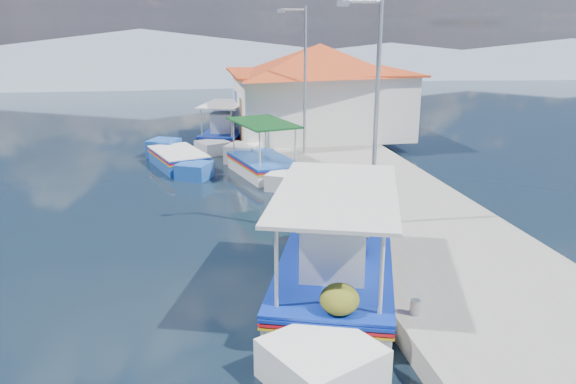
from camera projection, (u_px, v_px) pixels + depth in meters
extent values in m
plane|color=black|center=(209.00, 285.00, 13.01)|extent=(160.00, 160.00, 0.00)
cube|color=gray|center=(370.00, 189.00, 19.60)|extent=(5.00, 44.00, 0.50)
cylinder|color=#A5A8AD|center=(415.00, 307.00, 10.65)|extent=(0.20, 0.20, 0.30)
cylinder|color=#A5A8AD|center=(344.00, 220.00, 15.36)|extent=(0.20, 0.20, 0.30)
cylinder|color=#A5A8AD|center=(300.00, 167.00, 21.00)|extent=(0.20, 0.20, 0.30)
cylinder|color=#A5A8AD|center=(275.00, 136.00, 26.65)|extent=(0.20, 0.20, 0.30)
cube|color=silver|center=(334.00, 290.00, 12.26)|extent=(3.75, 5.18, 1.02)
cube|color=silver|center=(269.00, 239.00, 14.80)|extent=(2.28, 2.28, 1.13)
cube|color=silver|center=(430.00, 358.00, 9.76)|extent=(2.21, 2.21, 0.97)
cube|color=#0B2796|center=(335.00, 270.00, 12.12)|extent=(3.86, 5.33, 0.06)
cube|color=red|center=(335.00, 274.00, 12.15)|extent=(3.86, 5.33, 0.05)
cube|color=gold|center=(334.00, 277.00, 12.17)|extent=(3.86, 5.33, 0.04)
cube|color=#0B2796|center=(335.00, 267.00, 12.10)|extent=(3.87, 5.29, 0.05)
cube|color=brown|center=(335.00, 268.00, 12.11)|extent=(3.54, 5.03, 0.05)
cube|color=silver|center=(344.00, 248.00, 11.67)|extent=(1.68, 1.74, 1.18)
cube|color=silver|center=(345.00, 220.00, 11.49)|extent=(1.83, 1.88, 0.06)
cylinder|color=beige|center=(255.00, 212.00, 13.05)|extent=(0.08, 0.08, 1.72)
cylinder|color=beige|center=(323.00, 200.00, 13.94)|extent=(0.08, 0.08, 1.72)
cylinder|color=beige|center=(353.00, 275.00, 9.78)|extent=(0.08, 0.08, 1.72)
cylinder|color=beige|center=(434.00, 254.00, 10.67)|extent=(0.08, 0.08, 1.72)
cube|color=silver|center=(337.00, 192.00, 11.61)|extent=(3.86, 5.21, 0.08)
ellipsoid|color=#4F5115|center=(284.00, 236.00, 13.07)|extent=(0.82, 0.90, 0.61)
ellipsoid|color=#4F5115|center=(300.00, 226.00, 13.89)|extent=(0.69, 0.76, 0.52)
ellipsoid|color=#4F5115|center=(402.00, 290.00, 10.52)|extent=(0.73, 0.80, 0.55)
sphere|color=#DC4406|center=(359.00, 216.00, 12.92)|extent=(0.43, 0.43, 0.43)
cube|color=silver|center=(264.00, 170.00, 22.41)|extent=(2.63, 3.75, 0.87)
cube|color=silver|center=(270.00, 154.00, 24.56)|extent=(1.80, 1.80, 0.96)
cube|color=silver|center=(257.00, 185.00, 20.30)|extent=(1.75, 1.75, 0.82)
cube|color=#0B2796|center=(263.00, 160.00, 22.29)|extent=(2.70, 3.86, 0.05)
cube|color=red|center=(263.00, 162.00, 22.31)|extent=(2.70, 3.86, 0.05)
cube|color=gold|center=(264.00, 163.00, 22.33)|extent=(2.70, 3.86, 0.04)
cube|color=#1C50AD|center=(263.00, 158.00, 22.27)|extent=(2.71, 3.83, 0.05)
cube|color=brown|center=(263.00, 159.00, 22.28)|extent=(2.47, 3.65, 0.05)
cylinder|color=beige|center=(250.00, 134.00, 23.48)|extent=(0.06, 0.06, 1.46)
cylinder|color=beige|center=(285.00, 134.00, 23.38)|extent=(0.06, 0.06, 1.46)
cylinder|color=beige|center=(239.00, 149.00, 20.76)|extent=(0.06, 0.06, 1.46)
cylinder|color=beige|center=(278.00, 149.00, 20.66)|extent=(0.06, 0.06, 1.46)
cube|color=#0C3C16|center=(263.00, 123.00, 21.86)|extent=(2.71, 3.77, 0.06)
cube|color=#1C50AD|center=(179.00, 162.00, 23.57)|extent=(2.56, 3.53, 0.88)
cube|color=#1C50AD|center=(193.00, 149.00, 25.55)|extent=(1.62, 1.62, 0.98)
cube|color=#1C50AD|center=(162.00, 175.00, 21.62)|extent=(1.58, 1.58, 0.84)
cube|color=#0B2796|center=(178.00, 153.00, 23.45)|extent=(2.64, 3.63, 0.06)
cube|color=red|center=(178.00, 155.00, 23.47)|extent=(2.64, 3.63, 0.05)
cube|color=gold|center=(178.00, 156.00, 23.49)|extent=(2.64, 3.63, 0.04)
cube|color=silver|center=(178.00, 151.00, 23.43)|extent=(2.64, 3.61, 0.05)
cube|color=brown|center=(178.00, 152.00, 23.44)|extent=(2.41, 3.43, 0.05)
cube|color=silver|center=(225.00, 140.00, 28.15)|extent=(2.86, 3.90, 0.82)
cube|color=silver|center=(208.00, 130.00, 30.07)|extent=(1.76, 1.76, 0.91)
cube|color=silver|center=(244.00, 148.00, 26.26)|extent=(1.71, 1.71, 0.78)
cube|color=#0B2796|center=(225.00, 132.00, 28.04)|extent=(2.94, 4.02, 0.05)
cube|color=red|center=(225.00, 134.00, 28.06)|extent=(2.94, 4.02, 0.04)
cube|color=gold|center=(225.00, 135.00, 28.08)|extent=(2.94, 4.02, 0.03)
cube|color=#0B2796|center=(225.00, 131.00, 28.02)|extent=(2.95, 3.99, 0.04)
cube|color=brown|center=(225.00, 132.00, 28.03)|extent=(2.70, 3.79, 0.04)
cube|color=silver|center=(227.00, 123.00, 27.67)|extent=(1.31, 1.39, 0.95)
cube|color=silver|center=(226.00, 113.00, 27.53)|extent=(1.43, 1.50, 0.05)
cylinder|color=beige|center=(200.00, 115.00, 28.71)|extent=(0.06, 0.06, 1.39)
cylinder|color=beige|center=(226.00, 113.00, 29.40)|extent=(0.06, 0.06, 1.39)
cylinder|color=beige|center=(222.00, 124.00, 26.26)|extent=(0.06, 0.06, 1.39)
cylinder|color=beige|center=(250.00, 121.00, 26.94)|extent=(0.06, 0.06, 1.39)
cube|color=silver|center=(224.00, 104.00, 27.63)|extent=(2.94, 3.93, 0.06)
cube|color=silver|center=(319.00, 104.00, 27.61)|extent=(8.00, 6.00, 3.00)
cube|color=#CB411C|center=(320.00, 72.00, 27.16)|extent=(8.64, 6.48, 0.10)
pyramid|color=#CB411C|center=(320.00, 58.00, 26.98)|extent=(10.49, 10.49, 1.40)
cube|color=brown|center=(241.00, 120.00, 26.13)|extent=(0.06, 1.00, 2.00)
cube|color=#0B2796|center=(236.00, 100.00, 28.31)|extent=(0.06, 1.20, 0.90)
cylinder|color=#A5A8AD|center=(376.00, 116.00, 14.67)|extent=(0.12, 0.12, 6.00)
cylinder|color=#A5A8AD|center=(362.00, 1.00, 13.75)|extent=(1.00, 0.08, 0.08)
cube|color=#A5A8AD|center=(342.00, 3.00, 13.68)|extent=(0.30, 0.14, 0.14)
cylinder|color=#A5A8AD|center=(305.00, 82.00, 23.14)|extent=(0.12, 0.12, 6.00)
cylinder|color=#A5A8AD|center=(293.00, 10.00, 22.23)|extent=(1.00, 0.08, 0.08)
cube|color=#A5A8AD|center=(281.00, 11.00, 22.15)|extent=(0.30, 0.14, 0.14)
cone|color=slate|center=(142.00, 54.00, 64.16)|extent=(96.00, 96.00, 5.50)
cone|color=slate|center=(390.00, 58.00, 69.56)|extent=(76.80, 76.80, 3.80)
cone|color=slate|center=(570.00, 55.00, 73.80)|extent=(89.60, 89.60, 4.20)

